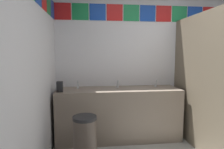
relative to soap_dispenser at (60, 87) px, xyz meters
name	(u,v)px	position (x,y,z in m)	size (l,w,h in m)	color
wall_back	(161,61)	(1.74, 0.49, 0.36)	(3.75, 0.09, 2.53)	silver
wall_side	(14,70)	(-0.17, -1.28, 0.36)	(0.09, 3.47, 2.53)	silver
vanity_counter	(119,113)	(0.91, 0.17, -0.48)	(1.98, 0.57, 0.83)	gray
faucet_left	(78,85)	(0.25, 0.26, -0.03)	(0.04, 0.10, 0.14)	silver
faucet_center	(118,85)	(0.91, 0.26, -0.03)	(0.04, 0.10, 0.14)	silver
faucet_right	(156,84)	(1.57, 0.26, -0.03)	(0.04, 0.10, 0.14)	silver
soap_dispenser	(60,87)	(0.00, 0.00, 0.00)	(0.09, 0.09, 0.16)	black
stall_divider	(221,86)	(2.16, -0.59, 0.07)	(0.92, 1.55, 1.97)	#726651
toilet	(214,118)	(2.55, 0.08, -0.61)	(0.39, 0.49, 0.74)	white
trash_bin	(85,140)	(0.37, -0.52, -0.60)	(0.30, 0.30, 0.62)	brown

